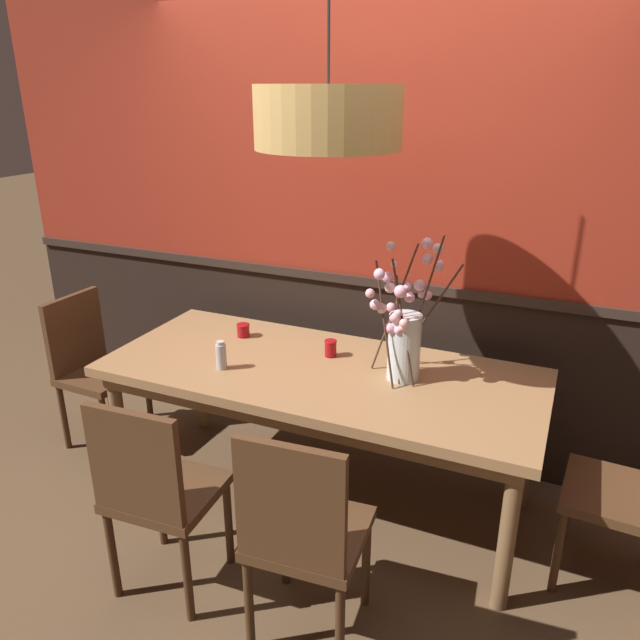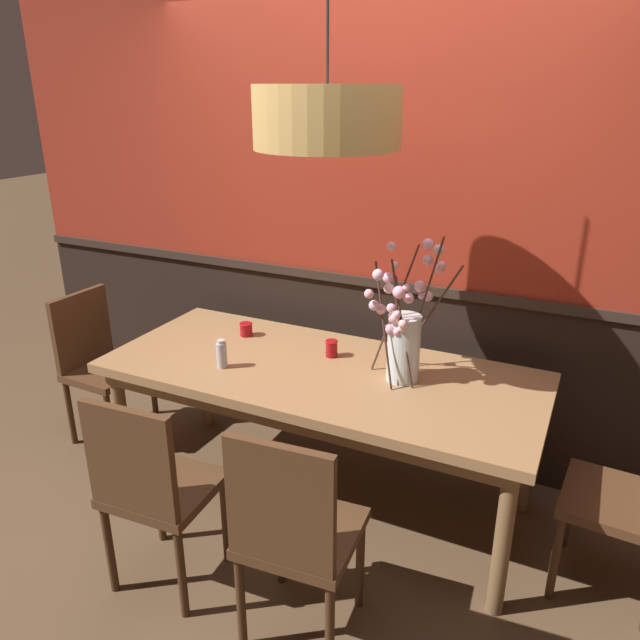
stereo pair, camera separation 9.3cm
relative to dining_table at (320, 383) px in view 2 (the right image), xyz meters
name	(u,v)px [view 2 (the right image)]	position (x,y,z in m)	size (l,w,h in m)	color
ground_plane	(320,496)	(0.00, 0.00, -0.68)	(24.00, 24.00, 0.00)	brown
back_wall	(373,224)	(0.00, 0.68, 0.67)	(4.83, 0.14, 2.71)	black
dining_table	(320,383)	(0.00, 0.00, 0.00)	(2.16, 0.92, 0.76)	#997047
chair_far_side_right	(433,357)	(0.34, 0.86, -0.14)	(0.47, 0.45, 0.97)	#4C301C
chair_head_west_end	(98,359)	(-1.49, 0.00, -0.16)	(0.41, 0.45, 0.92)	#4C301C
chair_far_side_left	(336,341)	(-0.30, 0.87, -0.16)	(0.45, 0.39, 0.92)	#4C301C
chair_near_side_right	(294,530)	(0.30, -0.86, -0.14)	(0.45, 0.45, 0.97)	#4C301C
chair_near_side_left	(152,485)	(-0.35, -0.86, -0.15)	(0.45, 0.43, 0.94)	#4C301C
vase_with_blossoms	(404,337)	(0.40, 0.07, 0.30)	(0.41, 0.42, 0.69)	silver
candle_holder_nearer_center	(332,348)	(-0.01, 0.16, 0.13)	(0.07, 0.07, 0.09)	#9E0F14
candle_holder_nearer_edge	(246,329)	(-0.55, 0.20, 0.12)	(0.07, 0.07, 0.07)	#9E0F14
condiment_bottle	(222,354)	(-0.44, -0.20, 0.15)	(0.05, 0.05, 0.15)	#ADADB2
pendant_lamp	(327,117)	(0.08, -0.09, 1.26)	(0.61, 0.61, 0.90)	tan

